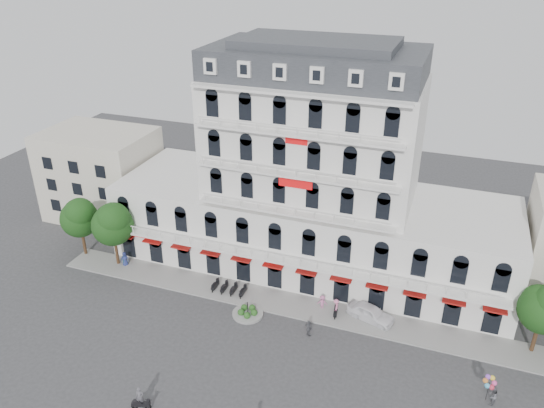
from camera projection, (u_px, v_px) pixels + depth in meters
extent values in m
plane|color=#38383A|center=(253.00, 361.00, 48.46)|extent=(120.00, 120.00, 0.00)
cube|color=gray|center=(285.00, 303.00, 55.98)|extent=(53.00, 4.00, 0.16)
cube|color=silver|center=(310.00, 228.00, 61.55)|extent=(45.00, 14.00, 9.00)
cube|color=silver|center=(313.00, 138.00, 56.60)|extent=(22.00, 12.00, 13.00)
cube|color=#2D3035|center=(316.00, 62.00, 53.00)|extent=(21.56, 11.76, 3.00)
cube|color=#2D3035|center=(317.00, 43.00, 52.15)|extent=(15.84, 8.64, 0.80)
cube|color=#A51814|center=(290.00, 269.00, 55.70)|extent=(40.50, 1.00, 0.15)
cube|color=red|center=(295.00, 181.00, 52.59)|extent=(3.50, 0.10, 1.40)
cube|color=beige|center=(101.00, 174.00, 71.67)|extent=(14.00, 10.00, 12.00)
cylinder|color=gray|center=(248.00, 314.00, 54.35)|extent=(3.20, 3.20, 0.24)
cylinder|color=black|center=(248.00, 308.00, 54.00)|extent=(0.08, 0.08, 1.40)
sphere|color=#1E501A|center=(254.00, 313.00, 53.99)|extent=(0.70, 0.70, 0.70)
sphere|color=#1E501A|center=(252.00, 308.00, 54.70)|extent=(0.70, 0.70, 0.70)
sphere|color=#1E501A|center=(244.00, 308.00, 54.73)|extent=(0.70, 0.70, 0.70)
sphere|color=#1E501A|center=(241.00, 312.00, 54.04)|extent=(0.70, 0.70, 0.70)
sphere|color=#1E501A|center=(247.00, 315.00, 53.58)|extent=(0.70, 0.70, 0.70)
cylinder|color=#382314|center=(84.00, 242.00, 63.97)|extent=(0.36, 0.36, 3.52)
sphere|color=#173C13|center=(80.00, 219.00, 62.53)|extent=(4.48, 4.48, 4.48)
sphere|color=#173C13|center=(80.00, 213.00, 61.65)|extent=(3.52, 3.52, 3.52)
sphere|color=#173C13|center=(77.00, 212.00, 62.61)|extent=(3.20, 3.20, 3.20)
cylinder|color=#382314|center=(116.00, 251.00, 61.98)|extent=(0.36, 0.36, 3.74)
sphere|color=#173C13|center=(113.00, 225.00, 60.45)|extent=(4.76, 4.76, 4.76)
sphere|color=#173C13|center=(113.00, 219.00, 59.55)|extent=(3.74, 3.74, 3.74)
sphere|color=#173C13|center=(110.00, 218.00, 60.51)|extent=(3.40, 3.40, 3.40)
cylinder|color=#382314|center=(535.00, 337.00, 48.79)|extent=(0.36, 0.36, 3.43)
sphere|color=#173C13|center=(543.00, 310.00, 47.39)|extent=(4.37, 4.37, 4.37)
sphere|color=#173C13|center=(539.00, 302.00, 47.48)|extent=(3.12, 3.12, 3.12)
imported|color=white|center=(371.00, 313.00, 53.34)|extent=(5.22, 3.29, 1.66)
cube|color=black|center=(141.00, 404.00, 43.29)|extent=(1.54, 0.78, 0.35)
torus|color=black|center=(148.00, 407.00, 43.39)|extent=(0.61, 0.29, 0.60)
torus|color=black|center=(135.00, 406.00, 43.44)|extent=(0.61, 0.29, 0.60)
imported|color=#59575F|center=(140.00, 397.00, 42.93)|extent=(0.76, 0.61, 1.82)
cube|color=black|center=(336.00, 311.00, 54.00)|extent=(0.55, 1.53, 0.35)
torus|color=black|center=(335.00, 317.00, 53.64)|extent=(0.20, 0.61, 0.60)
torus|color=black|center=(336.00, 310.00, 54.61)|extent=(0.20, 0.61, 0.60)
imported|color=pink|center=(336.00, 306.00, 53.69)|extent=(0.72, 1.09, 1.57)
imported|color=navy|center=(125.00, 259.00, 62.10)|extent=(1.07, 0.94, 1.84)
imported|color=#525359|center=(309.00, 328.00, 51.19)|extent=(1.08, 0.82, 1.71)
imported|color=#C5689C|center=(322.00, 303.00, 54.87)|extent=(1.17, 0.80, 1.66)
imported|color=navy|center=(125.00, 259.00, 62.12)|extent=(0.73, 0.77, 1.77)
imported|color=slate|center=(493.00, 396.00, 43.63)|extent=(0.98, 1.08, 1.81)
cylinder|color=black|center=(488.00, 391.00, 43.96)|extent=(0.04, 0.04, 2.00)
sphere|color=#E54C99|center=(494.00, 383.00, 43.40)|extent=(0.44, 0.44, 0.44)
sphere|color=yellow|center=(493.00, 378.00, 43.61)|extent=(0.44, 0.44, 0.44)
sphere|color=#994CD8|center=(488.00, 377.00, 43.71)|extent=(0.44, 0.44, 0.44)
sphere|color=orange|center=(485.00, 381.00, 43.59)|extent=(0.44, 0.44, 0.44)
sphere|color=#4CB2E5|center=(487.00, 386.00, 43.39)|extent=(0.44, 0.44, 0.44)
sphere|color=#D8334C|center=(492.00, 387.00, 43.31)|extent=(0.44, 0.44, 0.44)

